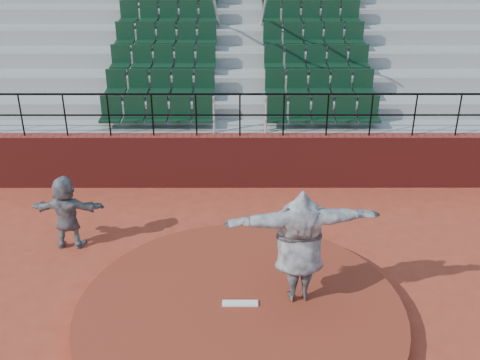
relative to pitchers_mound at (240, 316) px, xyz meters
name	(u,v)px	position (x,y,z in m)	size (l,w,h in m)	color
ground	(240,322)	(0.00, 0.00, -0.12)	(90.00, 90.00, 0.00)	#A53B25
pitchers_mound	(240,316)	(0.00, 0.00, 0.00)	(5.50, 5.50, 0.25)	maroon
pitching_rubber	(240,303)	(0.00, 0.15, 0.14)	(0.60, 0.15, 0.03)	white
boundary_wall	(240,161)	(0.00, 5.00, 0.53)	(24.00, 0.30, 1.30)	maroon
wall_railing	(240,106)	(0.00, 5.00, 1.90)	(24.04, 0.05, 1.03)	black
seating_deck	(240,82)	(0.00, 8.65, 1.31)	(24.00, 5.97, 4.63)	gray
pitcher	(300,246)	(0.97, 0.36, 1.15)	(2.52, 0.69, 2.05)	black
fielder	(67,212)	(-3.41, 2.34, 0.65)	(1.43, 0.46, 1.54)	black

